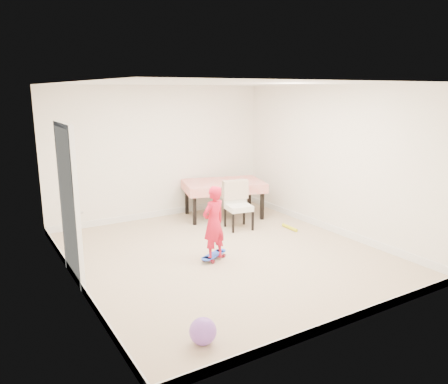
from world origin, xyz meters
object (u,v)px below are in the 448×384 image
skateboard (214,257)px  balloon (203,331)px  dining_table (224,199)px  dining_chair (239,206)px  child (214,225)px

skateboard → balloon: balloon is taller
dining_table → dining_chair: (-0.17, -0.83, 0.08)m
dining_chair → child: (-1.18, -1.13, 0.12)m
dining_chair → balloon: (-2.37, -2.99, -0.30)m
balloon → dining_chair: bearing=51.6°
dining_table → child: size_ratio=1.38×
dining_table → skateboard: dining_table is taller
dining_table → balloon: dining_table is taller
dining_chair → balloon: size_ratio=3.16×
skateboard → child: (-0.03, -0.06, 0.52)m
dining_table → dining_chair: dining_chair is taller
skateboard → dining_chair: bearing=17.1°
dining_table → skateboard: bearing=-109.0°
child → balloon: 2.24m
dining_chair → child: size_ratio=0.79×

